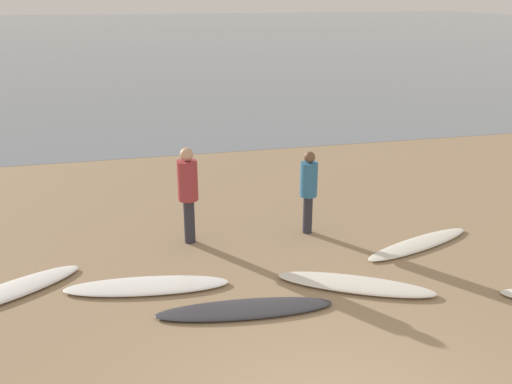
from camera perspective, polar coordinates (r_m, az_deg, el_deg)
name	(u,v)px	position (r m, az deg, el deg)	size (l,w,h in m)	color
ground_plane	(199,168)	(14.78, -5.84, 2.46)	(120.00, 120.00, 0.20)	#997C5B
ocean_water	(131,32)	(65.11, -12.58, 15.60)	(140.00, 100.00, 0.01)	slate
surfboard_1	(10,291)	(9.29, -23.70, -9.17)	(2.22, 0.58, 0.09)	white
surfboard_2	(147,286)	(8.82, -11.01, -9.34)	(2.49, 0.60, 0.08)	white
surfboard_3	(245,309)	(8.10, -1.13, -11.80)	(2.53, 0.55, 0.08)	#333338
surfboard_4	(355,284)	(8.82, 10.05, -9.22)	(2.41, 0.56, 0.10)	silver
surfboard_5	(419,244)	(10.43, 16.18, -5.08)	(2.42, 0.46, 0.07)	silver
person_0	(188,188)	(9.86, -6.93, 0.42)	(0.35, 0.35, 1.76)	#2D2D38
person_1	(309,186)	(10.27, 5.36, 0.65)	(0.32, 0.32, 1.57)	#2D2D38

